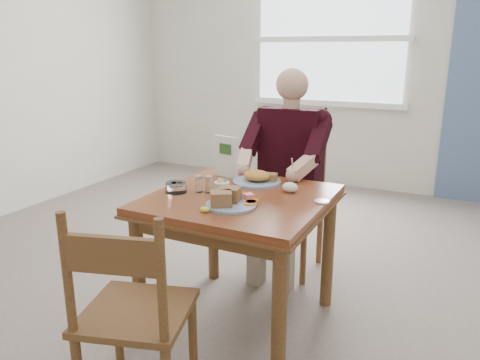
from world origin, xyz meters
The scene contains 16 objects.
floor centered at (0.00, 0.00, 0.00)m, with size 6.00×6.00×0.00m, color #685D54.
wall_back centered at (0.00, 3.00, 1.40)m, with size 5.50×5.50×0.00m, color beige.
lemon_wedge centered at (-0.03, -0.31, 0.76)m, with size 0.05×0.03×0.03m, color yellow.
napkin centered at (0.22, 0.18, 0.78)m, with size 0.09×0.07×0.05m, color white.
metal_dish centered at (0.42, 0.08, 0.75)m, with size 0.08×0.08×0.01m, color silver.
window centered at (-0.40, 2.97, 1.60)m, with size 1.72×0.04×1.42m.
table centered at (0.00, 0.00, 0.64)m, with size 0.92×0.92×0.75m.
chair_far centered at (0.00, 0.80, 0.48)m, with size 0.42×0.42×0.95m.
chair_near centered at (-0.06, -0.84, 0.48)m, with size 0.52×0.52×0.95m.
diner centered at (0.00, 0.71, 0.81)m, with size 0.53×0.56×1.39m.
near_plate centered at (0.03, -0.18, 0.78)m, with size 0.33×0.33×0.08m.
far_plate centered at (-0.01, 0.26, 0.78)m, with size 0.33×0.33×0.08m.
caddy centered at (-0.13, 0.05, 0.77)m, with size 0.10×0.10×0.06m.
shakers centered at (-0.20, -0.03, 0.80)m, with size 0.10×0.07×0.09m.
creamer centered at (-0.33, -0.10, 0.78)m, with size 0.14×0.14×0.05m.
menu centered at (-0.24, 0.30, 0.88)m, with size 0.17×0.05×0.25m.
Camera 1 is at (1.05, -2.12, 1.50)m, focal length 35.00 mm.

